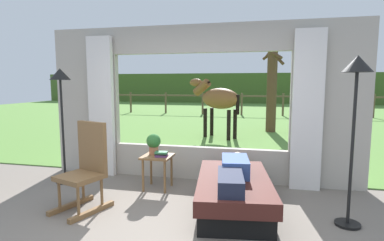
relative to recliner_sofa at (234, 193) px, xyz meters
name	(u,v)px	position (x,y,z in m)	size (l,w,h in m)	color
back_wall_with_window	(198,105)	(-0.71, 1.15, 1.03)	(5.20, 0.12, 2.55)	#ADA599
curtain_panel_left	(101,107)	(-2.40, 1.01, 0.98)	(0.44, 0.10, 2.40)	silver
curtain_panel_right	(307,111)	(0.98, 1.01, 0.98)	(0.44, 0.10, 2.40)	silver
outdoor_pasture_lawn	(242,115)	(-0.71, 12.05, -0.21)	(36.00, 21.68, 0.02)	#568438
distant_hill_ridge	(250,88)	(-0.71, 21.89, 0.98)	(36.00, 2.00, 2.40)	#405B25
recliner_sofa	(234,193)	(0.00, 0.00, 0.00)	(1.12, 1.81, 0.42)	black
reclining_person	(234,171)	(0.00, -0.05, 0.30)	(0.42, 1.44, 0.22)	#334C8C
rocking_chair	(86,167)	(-1.85, -0.39, 0.33)	(0.65, 0.79, 1.12)	brown
side_table	(157,161)	(-1.21, 0.52, 0.21)	(0.44, 0.44, 0.52)	brown
potted_plant	(154,143)	(-1.29, 0.58, 0.48)	(0.22, 0.22, 0.32)	#9E6042
book_stack	(161,154)	(-1.12, 0.46, 0.34)	(0.20, 0.15, 0.08)	#59336B
floor_lamp_left	(61,91)	(-2.79, 0.48, 1.27)	(0.32, 0.32, 1.84)	black
floor_lamp_right	(356,90)	(1.31, -0.16, 1.32)	(0.32, 0.32, 1.91)	black
horse	(218,99)	(-0.95, 5.07, 0.94)	(1.75, 1.17, 1.73)	brown
pasture_tree	(272,78)	(0.59, 6.56, 1.55)	(1.48, 1.44, 3.39)	#4C3823
pasture_fence_line	(242,101)	(-0.71, 11.77, 0.53)	(16.10, 0.10, 1.10)	brown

